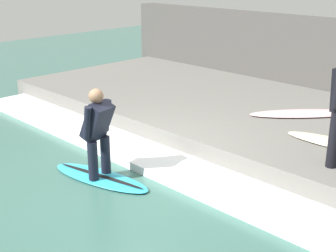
# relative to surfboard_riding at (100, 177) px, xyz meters

# --- Properties ---
(ground_plane) EXTENTS (28.00, 28.00, 0.00)m
(ground_plane) POSITION_rel_surfboard_riding_xyz_m (0.38, -0.40, -0.03)
(ground_plane) COLOR #386056
(concrete_ledge) EXTENTS (4.40, 11.27, 0.42)m
(concrete_ledge) POSITION_rel_surfboard_riding_xyz_m (3.65, -0.40, 0.18)
(concrete_ledge) COLOR #66635E
(concrete_ledge) RESTS_ON ground_plane
(back_wall) EXTENTS (0.50, 11.83, 1.99)m
(back_wall) POSITION_rel_surfboard_riding_xyz_m (6.10, -0.40, 0.96)
(back_wall) COLOR #474442
(back_wall) RESTS_ON ground_plane
(wave_foam_crest) EXTENTS (0.90, 10.70, 0.13)m
(wave_foam_crest) POSITION_rel_surfboard_riding_xyz_m (1.00, -0.40, 0.04)
(wave_foam_crest) COLOR white
(wave_foam_crest) RESTS_ON ground_plane
(surfboard_riding) EXTENTS (0.87, 1.85, 0.07)m
(surfboard_riding) POSITION_rel_surfboard_riding_xyz_m (0.00, 0.00, 0.00)
(surfboard_riding) COLOR #2DADD1
(surfboard_riding) RESTS_ON ground_plane
(surfer_riding) EXTENTS (0.52, 0.49, 1.38)m
(surfer_riding) POSITION_rel_surfboard_riding_xyz_m (0.00, 0.00, 0.79)
(surfer_riding) COLOR black
(surfer_riding) RESTS_ON surfboard_riding
(surfboard_spare) EXTENTS (1.89, 1.74, 0.06)m
(surfboard_spare) POSITION_rel_surfboard_riding_xyz_m (3.92, -1.20, 0.42)
(surfboard_spare) COLOR beige
(surfboard_spare) RESTS_ON concrete_ledge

